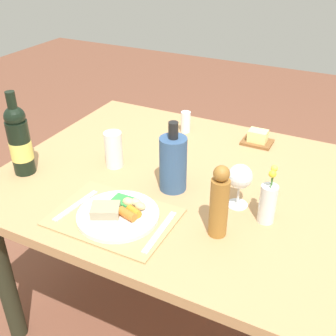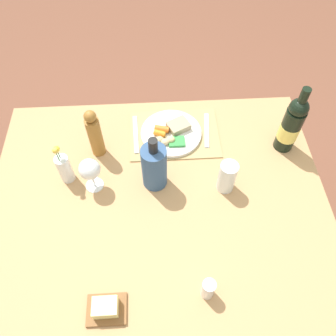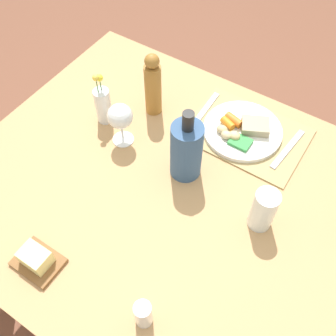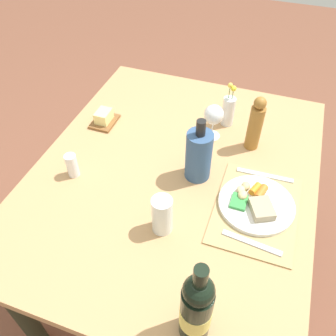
% 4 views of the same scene
% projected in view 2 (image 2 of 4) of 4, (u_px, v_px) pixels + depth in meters
% --- Properties ---
extents(ground_plane, '(8.00, 8.00, 0.00)m').
position_uv_depth(ground_plane, '(161.00, 263.00, 1.95)').
color(ground_plane, brown).
extents(dining_table, '(1.34, 1.09, 0.74)m').
position_uv_depth(dining_table, '(158.00, 212.00, 1.43)').
color(dining_table, tan).
rests_on(dining_table, ground_plane).
extents(placemat, '(0.40, 0.29, 0.01)m').
position_uv_depth(placemat, '(174.00, 134.00, 1.54)').
color(placemat, tan).
rests_on(placemat, dining_table).
extents(dinner_plate, '(0.27, 0.27, 0.05)m').
position_uv_depth(dinner_plate, '(171.00, 133.00, 1.52)').
color(dinner_plate, white).
rests_on(dinner_plate, placemat).
extents(fork, '(0.04, 0.20, 0.00)m').
position_uv_depth(fork, '(206.00, 130.00, 1.54)').
color(fork, silver).
rests_on(fork, placemat).
extents(knife, '(0.03, 0.22, 0.00)m').
position_uv_depth(knife, '(135.00, 134.00, 1.53)').
color(knife, silver).
rests_on(knife, placemat).
extents(water_tumbler, '(0.07, 0.07, 0.15)m').
position_uv_depth(water_tumbler, '(226.00, 178.00, 1.33)').
color(water_tumbler, silver).
rests_on(water_tumbler, dining_table).
extents(flower_vase, '(0.06, 0.06, 0.21)m').
position_uv_depth(flower_vase, '(64.00, 168.00, 1.35)').
color(flower_vase, silver).
rests_on(flower_vase, dining_table).
extents(wine_glass, '(0.08, 0.08, 0.16)m').
position_uv_depth(wine_glass, '(89.00, 170.00, 1.29)').
color(wine_glass, white).
rests_on(wine_glass, dining_table).
extents(wine_bottle, '(0.08, 0.08, 0.33)m').
position_uv_depth(wine_bottle, '(291.00, 125.00, 1.39)').
color(wine_bottle, black).
rests_on(wine_bottle, dining_table).
extents(salt_shaker, '(0.04, 0.04, 0.10)m').
position_uv_depth(salt_shaker, '(207.00, 289.00, 1.10)').
color(salt_shaker, white).
rests_on(salt_shaker, dining_table).
extents(cooler_bottle, '(0.10, 0.10, 0.26)m').
position_uv_depth(cooler_bottle, '(153.00, 167.00, 1.31)').
color(cooler_bottle, '#34537F').
rests_on(cooler_bottle, dining_table).
extents(butter_dish, '(0.13, 0.10, 0.06)m').
position_uv_depth(butter_dish, '(105.00, 308.00, 1.09)').
color(butter_dish, brown).
rests_on(butter_dish, dining_table).
extents(pepper_mill, '(0.06, 0.06, 0.24)m').
position_uv_depth(pepper_mill, '(94.00, 134.00, 1.39)').
color(pepper_mill, '#9C682B').
rests_on(pepper_mill, dining_table).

